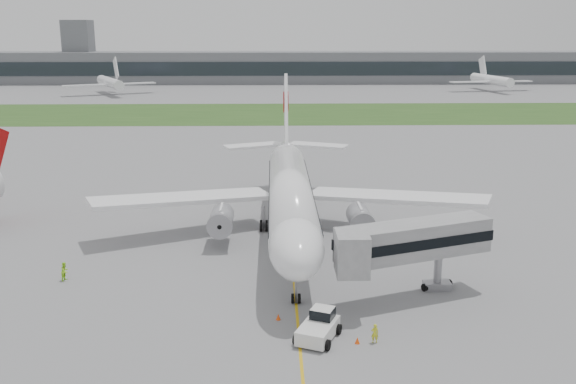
{
  "coord_description": "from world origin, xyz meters",
  "views": [
    {
      "loc": [
        -2.06,
        -69.22,
        24.37
      ],
      "look_at": [
        -0.31,
        2.0,
        6.14
      ],
      "focal_mm": 40.0,
      "sensor_mm": 36.0,
      "label": 1
    }
  ],
  "objects_px": {
    "airliner": "(290,190)",
    "ground_crew_near": "(375,333)",
    "pushback_tug": "(319,326)",
    "jet_bridge": "(406,243)"
  },
  "relations": [
    {
      "from": "pushback_tug",
      "to": "ground_crew_near",
      "type": "xyz_separation_m",
      "value": [
        4.38,
        -0.98,
        -0.22
      ]
    },
    {
      "from": "airliner",
      "to": "pushback_tug",
      "type": "relative_size",
      "value": 10.88
    },
    {
      "from": "pushback_tug",
      "to": "ground_crew_near",
      "type": "bearing_deg",
      "value": 10.61
    },
    {
      "from": "jet_bridge",
      "to": "ground_crew_near",
      "type": "xyz_separation_m",
      "value": [
        -4.01,
        -8.54,
        -4.67
      ]
    },
    {
      "from": "airliner",
      "to": "pushback_tug",
      "type": "xyz_separation_m",
      "value": [
        1.62,
        -26.66,
        -4.64
      ]
    },
    {
      "from": "airliner",
      "to": "jet_bridge",
      "type": "bearing_deg",
      "value": -62.34
    },
    {
      "from": "airliner",
      "to": "ground_crew_near",
      "type": "distance_m",
      "value": 28.69
    },
    {
      "from": "airliner",
      "to": "jet_bridge",
      "type": "xyz_separation_m",
      "value": [
        10.01,
        -19.1,
        -0.19
      ]
    },
    {
      "from": "pushback_tug",
      "to": "jet_bridge",
      "type": "distance_m",
      "value": 12.14
    },
    {
      "from": "airliner",
      "to": "ground_crew_near",
      "type": "relative_size",
      "value": 33.34
    }
  ]
}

